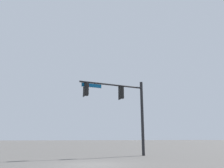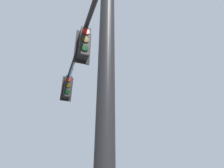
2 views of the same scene
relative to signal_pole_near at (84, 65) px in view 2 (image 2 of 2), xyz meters
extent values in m
cylinder|color=black|center=(-1.85, -0.08, -1.18)|extent=(0.27, 0.27, 6.97)
cylinder|color=black|center=(1.30, 0.05, 1.70)|extent=(6.30, 0.41, 0.15)
cube|color=black|center=(0.55, 0.02, 1.03)|extent=(0.05, 0.52, 1.30)
cube|color=black|center=(0.36, 0.01, 1.03)|extent=(0.37, 0.33, 1.10)
cylinder|color=black|center=(0.36, 0.01, 1.64)|extent=(0.04, 0.04, 0.12)
cylinder|color=red|center=(0.16, 0.01, 1.36)|extent=(0.04, 0.22, 0.22)
cylinder|color=#392D05|center=(0.16, 0.01, 1.03)|extent=(0.04, 0.22, 0.22)
cylinder|color=black|center=(0.16, 0.01, 0.70)|extent=(0.04, 0.22, 0.22)
cube|color=black|center=(4.01, 0.17, 1.03)|extent=(0.05, 0.52, 1.30)
cube|color=black|center=(3.82, 0.16, 1.03)|extent=(0.37, 0.33, 1.10)
cylinder|color=black|center=(3.82, 0.16, 1.64)|extent=(0.04, 0.04, 0.12)
cylinder|color=red|center=(3.62, 0.15, 1.36)|extent=(0.04, 0.22, 0.22)
cylinder|color=#392D05|center=(3.62, 0.15, 1.03)|extent=(0.04, 0.22, 0.22)
cylinder|color=black|center=(3.62, 0.15, 0.70)|extent=(0.04, 0.22, 0.22)
cube|color=#0A4C7F|center=(3.33, 0.14, 1.44)|extent=(1.84, 0.12, 0.32)
cube|color=white|center=(3.33, 0.14, 1.44)|extent=(1.90, 0.10, 0.38)
camera|label=1|loc=(8.69, 18.29, -3.15)|focal=35.00mm
camera|label=2|loc=(-4.12, 0.62, -2.69)|focal=28.00mm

